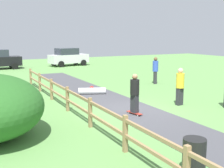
% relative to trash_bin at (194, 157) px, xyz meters
% --- Properties ---
extents(ground_plane, '(60.00, 60.00, 0.00)m').
position_rel_trash_bin_xyz_m(ground_plane, '(1.80, 5.79, -0.45)').
color(ground_plane, '#60934C').
extents(asphalt_path, '(2.40, 28.00, 0.02)m').
position_rel_trash_bin_xyz_m(asphalt_path, '(1.80, 5.79, -0.44)').
color(asphalt_path, '#47474C').
rests_on(asphalt_path, ground_plane).
extents(wooden_fence, '(0.12, 18.12, 1.10)m').
position_rel_trash_bin_xyz_m(wooden_fence, '(-0.80, 5.79, 0.22)').
color(wooden_fence, '#997A51').
rests_on(wooden_fence, ground_plane).
extents(trash_bin, '(0.56, 0.56, 0.90)m').
position_rel_trash_bin_xyz_m(trash_bin, '(0.00, 0.00, 0.00)').
color(trash_bin, black).
rests_on(trash_bin, ground_plane).
extents(skater_riding, '(0.45, 0.82, 1.72)m').
position_rel_trash_bin_xyz_m(skater_riding, '(1.51, 5.20, 0.53)').
color(skater_riding, '#B23326').
rests_on(skater_riding, asphalt_path).
extents(skater_fallen, '(1.56, 1.40, 0.36)m').
position_rel_trash_bin_xyz_m(skater_fallen, '(1.64, 10.01, -0.25)').
color(skater_fallen, white).
rests_on(skater_fallen, asphalt_path).
extents(bystander_blue, '(0.51, 0.51, 1.84)m').
position_rel_trash_bin_xyz_m(bystander_blue, '(6.94, 11.32, 0.57)').
color(bystander_blue, '#2D2D33').
rests_on(bystander_blue, ground_plane).
extents(bystander_yellow, '(0.43, 0.43, 1.79)m').
position_rel_trash_bin_xyz_m(bystander_yellow, '(4.35, 5.70, 0.54)').
color(bystander_yellow, '#2D2D33').
rests_on(bystander_yellow, ground_plane).
extents(parked_car_white, '(4.41, 2.50, 1.92)m').
position_rel_trash_bin_xyz_m(parked_car_white, '(5.45, 25.43, 0.51)').
color(parked_car_white, silver).
rests_on(parked_car_white, ground_plane).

